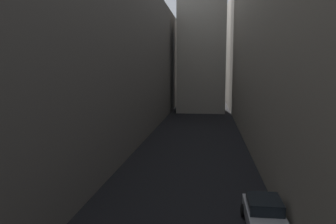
% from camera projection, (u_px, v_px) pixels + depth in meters
% --- Properties ---
extents(ground_plane, '(264.00, 264.00, 0.00)m').
position_uv_depth(ground_plane, '(196.00, 132.00, 41.41)').
color(ground_plane, black).
extents(building_block_left, '(14.06, 108.00, 18.32)m').
position_uv_depth(building_block_left, '(103.00, 60.00, 43.78)').
color(building_block_left, slate).
rests_on(building_block_left, ground).
extents(building_block_right, '(15.53, 108.00, 23.38)m').
position_uv_depth(building_block_right, '(306.00, 38.00, 40.23)').
color(building_block_right, gray).
rests_on(building_block_right, ground).
extents(parked_car_right_far, '(1.95, 4.10, 1.57)m').
position_uv_depth(parked_car_right_far, '(264.00, 214.00, 16.14)').
color(parked_car_right_far, '#B7B7BC').
rests_on(parked_car_right_far, ground).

